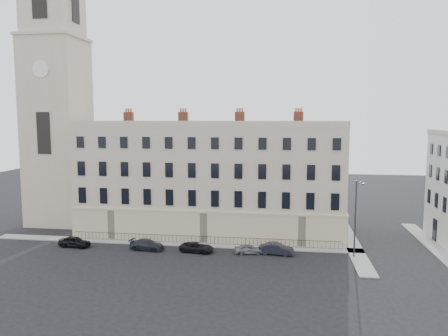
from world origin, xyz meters
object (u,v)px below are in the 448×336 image
(car_c, at_px, (147,245))
(streetlamp, at_px, (356,215))
(car_b, at_px, (146,244))
(car_a, at_px, (75,242))
(car_d, at_px, (197,247))
(car_e, at_px, (249,249))
(car_f, at_px, (276,249))

(car_c, distance_m, streetlamp, 25.24)
(car_b, relative_size, streetlamp, 0.39)
(car_c, height_order, streetlamp, streetlamp)
(car_a, bearing_deg, streetlamp, -84.78)
(car_b, xyz_separation_m, car_d, (6.52, -0.57, 0.00))
(car_e, bearing_deg, car_b, 78.93)
(car_b, height_order, car_e, car_b)
(streetlamp, bearing_deg, car_a, -160.92)
(car_d, distance_m, car_f, 9.57)
(car_c, height_order, car_d, car_c)
(car_c, bearing_deg, car_d, -83.64)
(car_a, height_order, car_c, car_a)
(car_d, xyz_separation_m, car_e, (6.28, 0.21, -0.00))
(car_f, bearing_deg, car_b, 96.21)
(car_a, distance_m, car_d, 15.66)
(car_f, xyz_separation_m, streetlamp, (9.03, 0.02, 4.36))
(car_b, distance_m, car_e, 12.80)
(car_c, relative_size, car_f, 1.05)
(car_b, bearing_deg, car_d, -92.43)
(car_a, relative_size, car_e, 1.17)
(car_a, height_order, car_f, car_f)
(car_a, relative_size, streetlamp, 0.44)
(streetlamp, bearing_deg, car_c, -160.85)
(car_d, relative_size, streetlamp, 0.46)
(car_a, bearing_deg, car_d, -85.19)
(car_b, bearing_deg, streetlamp, -87.80)
(car_d, height_order, car_e, car_d)
(car_a, bearing_deg, car_e, -84.80)
(car_c, height_order, car_f, car_f)
(car_c, distance_m, car_e, 12.54)
(car_a, bearing_deg, car_f, -84.49)
(car_e, relative_size, streetlamp, 0.37)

